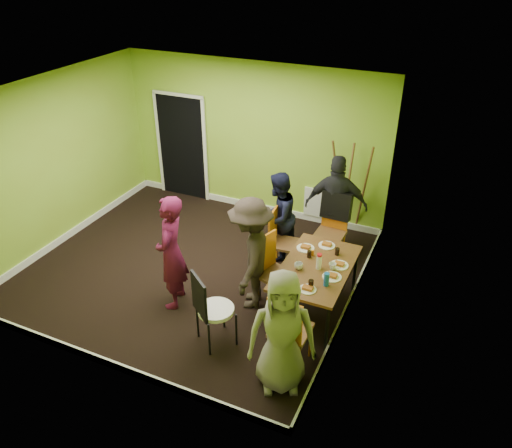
# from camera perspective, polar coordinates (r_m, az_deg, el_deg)

# --- Properties ---
(ground) EXTENTS (5.00, 5.00, 0.00)m
(ground) POSITION_cam_1_polar(r_m,az_deg,el_deg) (8.03, -7.06, -5.09)
(ground) COLOR black
(ground) RESTS_ON ground
(room_walls) EXTENTS (5.04, 4.54, 2.82)m
(room_walls) POSITION_cam_1_polar(r_m,az_deg,el_deg) (7.55, -7.51, 1.27)
(room_walls) COLOR #8DAF2D
(room_walls) RESTS_ON ground
(dining_table) EXTENTS (0.90, 1.50, 0.75)m
(dining_table) POSITION_cam_1_polar(r_m,az_deg,el_deg) (6.79, 6.89, -5.21)
(dining_table) COLOR black
(dining_table) RESTS_ON ground
(chair_left_far) EXTENTS (0.46, 0.45, 1.01)m
(chair_left_far) POSITION_cam_1_polar(r_m,az_deg,el_deg) (7.69, 2.73, -1.54)
(chair_left_far) COLOR orange
(chair_left_far) RESTS_ON ground
(chair_left_near) EXTENTS (0.56, 0.55, 1.08)m
(chair_left_near) POSITION_cam_1_polar(r_m,az_deg,el_deg) (6.96, 1.84, -4.93)
(chair_left_near) COLOR orange
(chair_left_near) RESTS_ON ground
(chair_back_end) EXTENTS (0.48, 0.57, 1.15)m
(chair_back_end) POSITION_cam_1_polar(r_m,az_deg,el_deg) (7.96, 9.00, 1.28)
(chair_back_end) COLOR orange
(chair_back_end) RESTS_ON ground
(chair_front_end) EXTENTS (0.46, 0.47, 1.09)m
(chair_front_end) POSITION_cam_1_polar(r_m,az_deg,el_deg) (5.98, 3.68, -11.78)
(chair_front_end) COLOR orange
(chair_front_end) RESTS_ON ground
(chair_bentwood) EXTENTS (0.58, 0.59, 1.07)m
(chair_bentwood) POSITION_cam_1_polar(r_m,az_deg,el_deg) (6.32, -5.27, -9.37)
(chair_bentwood) COLOR black
(chair_bentwood) RESTS_ON ground
(easel) EXTENTS (0.70, 0.66, 1.74)m
(easel) POSITION_cam_1_polar(r_m,az_deg,el_deg) (8.59, 10.64, 3.77)
(easel) COLOR brown
(easel) RESTS_ON ground
(plate_near_left) EXTENTS (0.25, 0.25, 0.01)m
(plate_near_left) POSITION_cam_1_polar(r_m,az_deg,el_deg) (7.11, 5.68, -2.76)
(plate_near_left) COLOR white
(plate_near_left) RESTS_ON dining_table
(plate_near_right) EXTENTS (0.22, 0.22, 0.01)m
(plate_near_right) POSITION_cam_1_polar(r_m,az_deg,el_deg) (6.47, 3.32, -6.36)
(plate_near_right) COLOR white
(plate_near_right) RESTS_ON dining_table
(plate_far_back) EXTENTS (0.24, 0.24, 0.01)m
(plate_far_back) POSITION_cam_1_polar(r_m,az_deg,el_deg) (7.21, 8.09, -2.44)
(plate_far_back) COLOR white
(plate_far_back) RESTS_ON dining_table
(plate_far_front) EXTENTS (0.22, 0.22, 0.01)m
(plate_far_front) POSITION_cam_1_polar(r_m,az_deg,el_deg) (6.33, 5.91, -7.44)
(plate_far_front) COLOR white
(plate_far_front) RESTS_ON dining_table
(plate_wall_back) EXTENTS (0.25, 0.25, 0.01)m
(plate_wall_back) POSITION_cam_1_polar(r_m,az_deg,el_deg) (6.82, 9.48, -4.67)
(plate_wall_back) COLOR white
(plate_wall_back) RESTS_ON dining_table
(plate_wall_front) EXTENTS (0.25, 0.25, 0.01)m
(plate_wall_front) POSITION_cam_1_polar(r_m,az_deg,el_deg) (6.58, 8.66, -5.99)
(plate_wall_front) COLOR white
(plate_wall_front) RESTS_ON dining_table
(thermos) EXTENTS (0.07, 0.07, 0.20)m
(thermos) POSITION_cam_1_polar(r_m,az_deg,el_deg) (6.67, 7.21, -4.36)
(thermos) COLOR white
(thermos) RESTS_ON dining_table
(blue_bottle) EXTENTS (0.07, 0.07, 0.18)m
(blue_bottle) POSITION_cam_1_polar(r_m,az_deg,el_deg) (6.38, 8.06, -6.28)
(blue_bottle) COLOR blue
(blue_bottle) RESTS_ON dining_table
(orange_bottle) EXTENTS (0.04, 0.04, 0.08)m
(orange_bottle) POSITION_cam_1_polar(r_m,az_deg,el_deg) (6.96, 6.49, -3.29)
(orange_bottle) COLOR orange
(orange_bottle) RESTS_ON dining_table
(glass_mid) EXTENTS (0.06, 0.06, 0.10)m
(glass_mid) POSITION_cam_1_polar(r_m,az_deg,el_deg) (6.91, 6.10, -3.44)
(glass_mid) COLOR black
(glass_mid) RESTS_ON dining_table
(glass_back) EXTENTS (0.06, 0.06, 0.10)m
(glass_back) POSITION_cam_1_polar(r_m,az_deg,el_deg) (7.01, 9.27, -3.12)
(glass_back) COLOR black
(glass_back) RESTS_ON dining_table
(glass_front) EXTENTS (0.07, 0.07, 0.11)m
(glass_front) POSITION_cam_1_polar(r_m,az_deg,el_deg) (6.35, 6.29, -6.81)
(glass_front) COLOR black
(glass_front) RESTS_ON dining_table
(cup_a) EXTENTS (0.11, 0.11, 0.09)m
(cup_a) POSITION_cam_1_polar(r_m,az_deg,el_deg) (6.67, 4.89, -4.81)
(cup_a) COLOR white
(cup_a) RESTS_ON dining_table
(cup_b) EXTENTS (0.10, 0.10, 0.09)m
(cup_b) POSITION_cam_1_polar(r_m,az_deg,el_deg) (6.71, 8.73, -4.80)
(cup_b) COLOR white
(cup_b) RESTS_ON dining_table
(person_standing) EXTENTS (0.57, 0.71, 1.69)m
(person_standing) POSITION_cam_1_polar(r_m,az_deg,el_deg) (6.91, -9.65, -3.26)
(person_standing) COLOR #500D2C
(person_standing) RESTS_ON ground
(person_left_far) EXTENTS (0.64, 0.78, 1.49)m
(person_left_far) POSITION_cam_1_polar(r_m,az_deg,el_deg) (7.89, 2.51, 0.82)
(person_left_far) COLOR black
(person_left_far) RESTS_ON ground
(person_left_near) EXTENTS (0.88, 1.20, 1.66)m
(person_left_near) POSITION_cam_1_polar(r_m,az_deg,el_deg) (6.81, -0.59, -3.45)
(person_left_near) COLOR black
(person_left_near) RESTS_ON ground
(person_back_end) EXTENTS (1.06, 0.62, 1.70)m
(person_back_end) POSITION_cam_1_polar(r_m,az_deg,el_deg) (8.08, 9.14, 2.07)
(person_back_end) COLOR #222227
(person_back_end) RESTS_ON ground
(person_front_end) EXTENTS (0.91, 0.78, 1.58)m
(person_front_end) POSITION_cam_1_polar(r_m,az_deg,el_deg) (5.66, 2.98, -12.28)
(person_front_end) COLOR gray
(person_front_end) RESTS_ON ground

